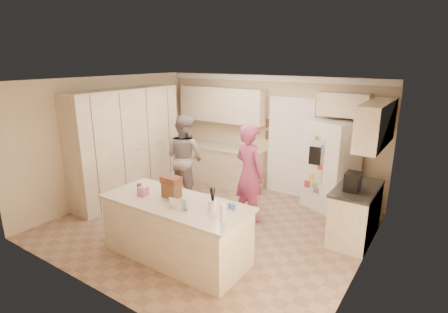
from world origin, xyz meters
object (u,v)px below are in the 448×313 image
Objects in this scene: island_base at (176,231)px; teen_girl at (249,173)px; tissue_box at (143,191)px; coffee_maker at (353,182)px; dollhouse_body at (172,190)px; utensil_crock at (213,205)px; refrigerator at (331,165)px; teen_boy at (185,158)px.

island_base is 1.21× the size of teen_girl.
coffee_maker is at bearing 37.57° from tissue_box.
teen_girl is (0.25, 1.76, 0.47)m from island_base.
island_base is 8.46× the size of dollhouse_body.
utensil_crock is 0.08× the size of teen_girl.
teen_boy reaches higher than refrigerator.
dollhouse_body is 0.14× the size of teen_girl.
utensil_crock is 1.75m from teen_girl.
refrigerator is 3.42m from island_base.
teen_boy is at bearing -179.93° from coffee_maker.
utensil_crock is 0.08× the size of teen_boy.
refrigerator is 6.00× the size of coffee_maker.
island_base is at bearing -33.69° from dollhouse_body.
tissue_box is (-1.20, -0.15, -0.00)m from utensil_crock.
teen_boy is (-1.40, 1.90, 0.48)m from island_base.
utensil_crock is at bearing -3.58° from dollhouse_body.
coffee_maker is at bearing 52.88° from utensil_crock.
coffee_maker is at bearing 39.29° from dollhouse_body.
teen_girl is at bearing 179.60° from teen_boy.
dollhouse_body is at bearing 129.26° from teen_boy.
tissue_box is at bearing 117.48° from teen_boy.
coffee_maker is 3.45m from teen_boy.
teen_boy is 1.00× the size of teen_girl.
refrigerator is at bearing -111.08° from teen_girl.
refrigerator is 3.73m from tissue_box.
dollhouse_body is at bearing 93.89° from teen_girl.
refrigerator is 3.00m from teen_boy.
utensil_crock is at bearing 142.43° from teen_boy.
coffee_maker is 2.14× the size of tissue_box.
refrigerator is at bearing 77.33° from utensil_crock.
coffee_maker is 2.87m from island_base.
teen_boy reaches higher than teen_girl.
utensil_crock is at bearing 7.13° from tissue_box.
island_base is at bearing -137.17° from coffee_maker.
utensil_crock is (-0.69, -3.06, 0.10)m from refrigerator.
refrigerator reaches higher than coffee_maker.
tissue_box is at bearing -96.71° from refrigerator.
utensil_crock is (-1.40, -1.85, -0.07)m from coffee_maker.
dollhouse_body is 1.71m from teen_girl.
dollhouse_body is at bearing -92.56° from refrigerator.
refrigerator is at bearing -151.55° from teen_boy.
utensil_crock is 1.07× the size of tissue_box.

